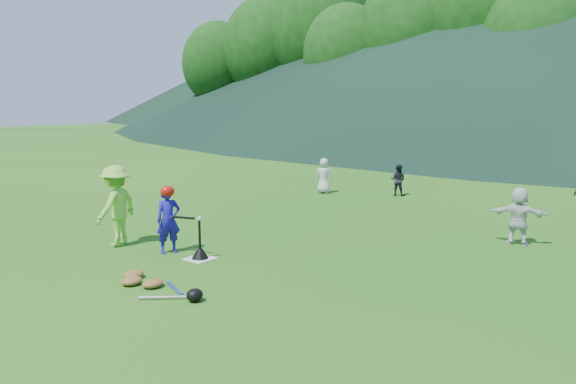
# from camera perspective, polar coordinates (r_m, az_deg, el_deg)

# --- Properties ---
(ground) EXTENTS (120.00, 120.00, 0.00)m
(ground) POSITION_cam_1_polar(r_m,az_deg,el_deg) (10.13, -8.91, -6.77)
(ground) COLOR #165C15
(ground) RESTS_ON ground
(home_plate) EXTENTS (0.45, 0.45, 0.02)m
(home_plate) POSITION_cam_1_polar(r_m,az_deg,el_deg) (10.13, -8.91, -6.72)
(home_plate) COLOR silver
(home_plate) RESTS_ON ground
(baseball) EXTENTS (0.08, 0.08, 0.08)m
(baseball) POSITION_cam_1_polar(r_m,az_deg,el_deg) (9.96, -9.01, -2.68)
(baseball) COLOR white
(baseball) RESTS_ON batting_tee
(batter_child) EXTENTS (0.45, 0.53, 1.23)m
(batter_child) POSITION_cam_1_polar(r_m,az_deg,el_deg) (10.54, -12.06, -2.81)
(batter_child) COLOR #1C1595
(batter_child) RESTS_ON ground
(adult_coach) EXTENTS (0.84, 1.13, 1.56)m
(adult_coach) POSITION_cam_1_polar(r_m,az_deg,el_deg) (11.34, -17.05, -1.32)
(adult_coach) COLOR #8ADA40
(adult_coach) RESTS_ON ground
(fielder_a) EXTENTS (0.62, 0.53, 1.08)m
(fielder_a) POSITION_cam_1_polar(r_m,az_deg,el_deg) (17.23, 3.66, 1.66)
(fielder_a) COLOR silver
(fielder_a) RESTS_ON ground
(fielder_b) EXTENTS (0.52, 0.44, 0.94)m
(fielder_b) POSITION_cam_1_polar(r_m,az_deg,el_deg) (17.06, 11.11, 1.21)
(fielder_b) COLOR black
(fielder_b) RESTS_ON ground
(fielder_d) EXTENTS (1.11, 0.60, 1.15)m
(fielder_d) POSITION_cam_1_polar(r_m,az_deg,el_deg) (11.79, 22.39, -2.25)
(fielder_d) COLOR silver
(fielder_d) RESTS_ON ground
(batting_tee) EXTENTS (0.30, 0.30, 0.68)m
(batting_tee) POSITION_cam_1_polar(r_m,az_deg,el_deg) (10.10, -8.92, -6.07)
(batting_tee) COLOR black
(batting_tee) RESTS_ON home_plate
(batter_gear) EXTENTS (0.73, 0.26, 0.59)m
(batter_gear) POSITION_cam_1_polar(r_m,az_deg,el_deg) (10.43, -12.05, -0.15)
(batter_gear) COLOR #B0140B
(batter_gear) RESTS_ON ground
(equipment_pile) EXTENTS (1.80, 0.76, 0.19)m
(equipment_pile) POSITION_cam_1_polar(r_m,az_deg,el_deg) (8.75, -13.65, -9.01)
(equipment_pile) COLOR olive
(equipment_pile) RESTS_ON ground
(outfield_fence) EXTENTS (70.07, 0.08, 1.33)m
(outfield_fence) POSITION_cam_1_polar(r_m,az_deg,el_deg) (35.37, 26.79, 4.74)
(outfield_fence) COLOR gray
(outfield_fence) RESTS_ON ground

